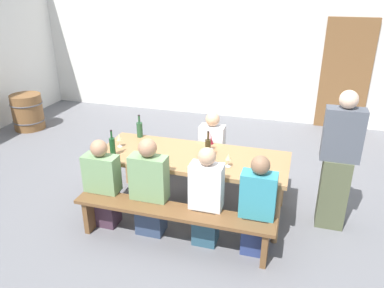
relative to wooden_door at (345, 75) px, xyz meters
The scene contains 20 objects.
ground_plane 4.27m from the wooden_door, 117.99° to the right, with size 24.00×24.00×0.00m, color slate.
back_wall 2.02m from the wooden_door, behind, with size 14.00×0.20×3.20m, color silver.
wooden_door is the anchor object (origin of this frame).
tasting_table 4.15m from the wooden_door, 117.99° to the right, with size 2.31×0.89×0.75m.
bench_near 4.86m from the wooden_door, 113.81° to the right, with size 2.21×0.30×0.45m.
bench_far 3.56m from the wooden_door, 123.75° to the right, with size 2.21×0.30×0.45m.
wine_bottle_0 4.06m from the wooden_door, 115.38° to the right, with size 0.07×0.07×0.34m.
wine_bottle_1 4.31m from the wooden_door, 130.29° to the right, with size 0.08×0.08×0.31m.
wine_bottle_2 4.86m from the wooden_door, 125.99° to the right, with size 0.07×0.07×0.33m.
wine_glass_0 3.84m from the wooden_door, 117.41° to the right, with size 0.07×0.07×0.16m.
wine_glass_1 4.09m from the wooden_door, 110.96° to the right, with size 0.07×0.07×0.16m.
wine_glass_2 3.74m from the wooden_door, 119.12° to the right, with size 0.07×0.07×0.18m.
wine_glass_3 4.67m from the wooden_door, 128.35° to the right, with size 0.07×0.07×0.18m.
seated_guest_near_0 5.14m from the wooden_door, 123.77° to the right, with size 0.40×0.24×1.08m.
seated_guest_near_1 4.84m from the wooden_door, 117.97° to the right, with size 0.41×0.24×1.16m.
seated_guest_near_2 4.57m from the wooden_door, 110.69° to the right, with size 0.35×0.24×1.14m.
seated_guest_near_3 4.41m from the wooden_door, 104.03° to the right, with size 0.36×0.24×1.13m.
seated_guest_far_0 3.60m from the wooden_door, 121.02° to the right, with size 0.33×0.24×1.11m.
standing_host 3.53m from the wooden_door, 94.49° to the right, with size 0.42×0.24×1.65m.
wine_barrel 6.16m from the wooden_door, 162.69° to the right, with size 0.61×0.61×0.69m.
Camera 1 is at (1.18, -3.95, 2.68)m, focal length 35.26 mm.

